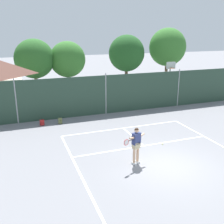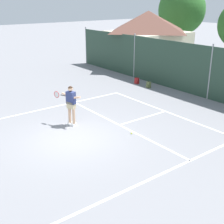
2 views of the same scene
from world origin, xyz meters
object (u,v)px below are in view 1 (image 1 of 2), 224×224
at_px(tennis_ball, 163,144).
at_px(basketball_hoop, 170,76).
at_px(backpack_olive, 60,121).
at_px(backpack_red, 42,123).
at_px(tennis_player, 136,143).

bearing_deg(tennis_ball, basketball_hoop, 56.27).
relative_size(tennis_ball, backpack_olive, 0.14).
relative_size(basketball_hoop, backpack_red, 7.67).
relative_size(basketball_hoop, tennis_ball, 53.79).
relative_size(tennis_player, backpack_olive, 4.01).
height_order(tennis_ball, backpack_red, backpack_red).
height_order(tennis_ball, backpack_olive, backpack_olive).
distance_m(tennis_player, tennis_ball, 3.06).
xyz_separation_m(basketball_hoop, backpack_olive, (-10.50, -2.87, -2.12)).
distance_m(tennis_ball, backpack_red, 8.30).
distance_m(basketball_hoop, backpack_olive, 11.09).
bearing_deg(basketball_hoop, tennis_player, -128.89).
bearing_deg(backpack_red, backpack_olive, -2.76).
height_order(basketball_hoop, backpack_red, basketball_hoop).
height_order(basketball_hoop, tennis_player, basketball_hoop).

